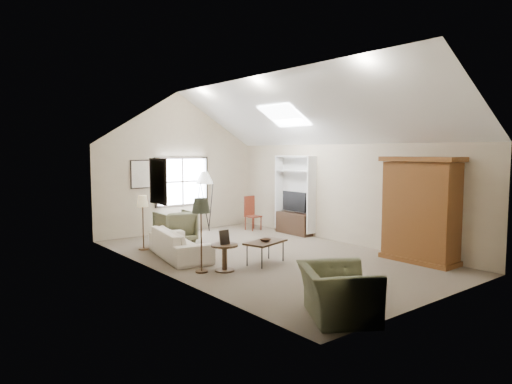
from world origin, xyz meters
TOP-DOWN VIEW (x-y plane):
  - room_shell at (0.00, 0.00)m, footprint 5.01×8.01m
  - window at (0.10, 3.96)m, footprint 1.72×0.08m
  - skylight at (1.30, 0.90)m, footprint 0.80×1.20m
  - wall_art at (-1.88, 1.94)m, footprint 1.97×3.71m
  - armoire at (2.18, -2.40)m, footprint 0.60×1.50m
  - tv_alcove at (2.34, 1.60)m, footprint 0.32×1.30m
  - media_console at (2.32, 1.60)m, footprint 0.34×1.18m
  - tv_panel at (2.32, 1.60)m, footprint 0.05×0.90m
  - sofa at (-1.58, 1.12)m, footprint 1.19×2.21m
  - armchair_near at (-1.67, -3.53)m, footprint 1.41×1.46m
  - armchair_far at (-0.89, 2.59)m, footprint 0.93×0.95m
  - coffee_table at (-0.47, -0.51)m, footprint 1.02×0.73m
  - bowl at (-0.47, -0.51)m, footprint 0.27×0.27m
  - side_table at (-1.48, -0.48)m, footprint 0.61×0.61m
  - side_chair at (1.83, 2.84)m, footprint 0.41×0.41m
  - tripod_lamp at (0.69, 3.70)m, footprint 0.63×0.63m
  - dark_lamp at (-1.88, -0.28)m, footprint 0.41×0.41m
  - tan_lamp at (-1.88, 2.32)m, footprint 0.31×0.31m

SIDE VIEW (x-z plane):
  - coffee_table at x=-0.47m, z-range 0.00..0.47m
  - side_table at x=-1.48m, z-range 0.00..0.53m
  - media_console at x=2.32m, z-range 0.00..0.60m
  - sofa at x=-1.58m, z-range 0.00..0.61m
  - armchair_near at x=-1.67m, z-range 0.00..0.72m
  - armchair_far at x=-0.89m, z-range 0.00..0.81m
  - bowl at x=-0.47m, z-range 0.47..0.52m
  - side_chair at x=1.83m, z-range 0.00..1.00m
  - tan_lamp at x=-1.88m, z-range 0.00..1.31m
  - dark_lamp at x=-1.88m, z-range 0.00..1.46m
  - tripod_lamp at x=0.69m, z-range 0.00..1.76m
  - tv_panel at x=2.32m, z-range 0.65..1.20m
  - armoire at x=2.18m, z-range 0.00..2.20m
  - tv_alcove at x=2.34m, z-range 0.10..2.20m
  - window at x=0.10m, z-range 0.74..2.16m
  - wall_art at x=-1.88m, z-range 1.29..2.17m
  - room_shell at x=0.00m, z-range 1.21..5.21m
  - skylight at x=1.30m, z-range 2.96..3.48m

